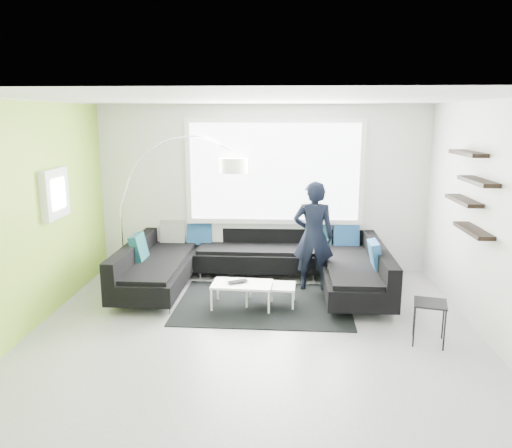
{
  "coord_description": "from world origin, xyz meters",
  "views": [
    {
      "loc": [
        0.3,
        -5.8,
        2.62
      ],
      "look_at": [
        -0.03,
        0.9,
        1.15
      ],
      "focal_mm": 35.0,
      "sensor_mm": 36.0,
      "label": 1
    }
  ],
  "objects_px": {
    "sectional_sofa": "(255,266)",
    "person": "(313,236)",
    "side_table": "(429,323)",
    "coffee_table": "(257,294)",
    "arc_lamp": "(120,209)",
    "laptop": "(239,283)"
  },
  "relations": [
    {
      "from": "side_table",
      "to": "laptop",
      "type": "relative_size",
      "value": 1.46
    },
    {
      "from": "coffee_table",
      "to": "laptop",
      "type": "bearing_deg",
      "value": -160.81
    },
    {
      "from": "arc_lamp",
      "to": "side_table",
      "type": "relative_size",
      "value": 4.59
    },
    {
      "from": "sectional_sofa",
      "to": "laptop",
      "type": "xyz_separation_m",
      "value": [
        -0.18,
        -0.76,
        -0.01
      ]
    },
    {
      "from": "side_table",
      "to": "laptop",
      "type": "height_order",
      "value": "side_table"
    },
    {
      "from": "coffee_table",
      "to": "arc_lamp",
      "type": "xyz_separation_m",
      "value": [
        -2.25,
        1.15,
        0.98
      ]
    },
    {
      "from": "sectional_sofa",
      "to": "arc_lamp",
      "type": "relative_size",
      "value": 1.71
    },
    {
      "from": "coffee_table",
      "to": "laptop",
      "type": "xyz_separation_m",
      "value": [
        -0.24,
        -0.07,
        0.19
      ]
    },
    {
      "from": "side_table",
      "to": "laptop",
      "type": "xyz_separation_m",
      "value": [
        -2.31,
        0.99,
        0.11
      ]
    },
    {
      "from": "sectional_sofa",
      "to": "person",
      "type": "distance_m",
      "value": 1.0
    },
    {
      "from": "coffee_table",
      "to": "laptop",
      "type": "relative_size",
      "value": 3.11
    },
    {
      "from": "laptop",
      "to": "side_table",
      "type": "bearing_deg",
      "value": -52.96
    },
    {
      "from": "person",
      "to": "laptop",
      "type": "distance_m",
      "value": 1.4
    },
    {
      "from": "laptop",
      "to": "arc_lamp",
      "type": "bearing_deg",
      "value": 119.08
    },
    {
      "from": "person",
      "to": "laptop",
      "type": "height_order",
      "value": "person"
    },
    {
      "from": "side_table",
      "to": "laptop",
      "type": "bearing_deg",
      "value": 156.76
    },
    {
      "from": "side_table",
      "to": "person",
      "type": "xyz_separation_m",
      "value": [
        -1.25,
        1.78,
        0.59
      ]
    },
    {
      "from": "sectional_sofa",
      "to": "coffee_table",
      "type": "bearing_deg",
      "value": -83.95
    },
    {
      "from": "sectional_sofa",
      "to": "side_table",
      "type": "distance_m",
      "value": 2.76
    },
    {
      "from": "coffee_table",
      "to": "arc_lamp",
      "type": "relative_size",
      "value": 0.46
    },
    {
      "from": "sectional_sofa",
      "to": "laptop",
      "type": "bearing_deg",
      "value": -102.15
    },
    {
      "from": "sectional_sofa",
      "to": "coffee_table",
      "type": "height_order",
      "value": "sectional_sofa"
    }
  ]
}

